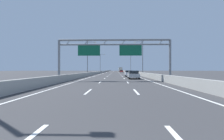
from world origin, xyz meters
name	(u,v)px	position (x,y,z in m)	size (l,w,h in m)	color
ground_plane	(116,72)	(0.00, 100.00, 0.00)	(260.00, 260.00, 0.00)	#38383A
lane_dash_left_1	(88,92)	(-1.80, 12.50, 0.01)	(0.16, 3.00, 0.01)	white
lane_dash_left_2	(100,82)	(-1.80, 21.50, 0.01)	(0.16, 3.00, 0.01)	white
lane_dash_left_3	(105,79)	(-1.80, 30.50, 0.01)	(0.16, 3.00, 0.01)	white
lane_dash_left_4	(107,76)	(-1.80, 39.50, 0.01)	(0.16, 3.00, 0.01)	white
lane_dash_left_5	(109,75)	(-1.80, 48.50, 0.01)	(0.16, 3.00, 0.01)	white
lane_dash_left_6	(110,74)	(-1.80, 57.50, 0.01)	(0.16, 3.00, 0.01)	white
lane_dash_left_7	(111,74)	(-1.80, 66.50, 0.01)	(0.16, 3.00, 0.01)	white
lane_dash_left_8	(111,73)	(-1.80, 75.50, 0.01)	(0.16, 3.00, 0.01)	white
lane_dash_left_9	(112,73)	(-1.80, 84.50, 0.01)	(0.16, 3.00, 0.01)	white
lane_dash_left_10	(112,72)	(-1.80, 93.50, 0.01)	(0.16, 3.00, 0.01)	white
lane_dash_left_11	(113,72)	(-1.80, 102.50, 0.01)	(0.16, 3.00, 0.01)	white
lane_dash_left_12	(113,72)	(-1.80, 111.50, 0.01)	(0.16, 3.00, 0.01)	white
lane_dash_left_13	(113,72)	(-1.80, 120.50, 0.01)	(0.16, 3.00, 0.01)	white
lane_dash_left_14	(113,72)	(-1.80, 129.50, 0.01)	(0.16, 3.00, 0.01)	white
lane_dash_left_15	(114,71)	(-1.80, 138.50, 0.01)	(0.16, 3.00, 0.01)	white
lane_dash_left_16	(114,71)	(-1.80, 147.50, 0.01)	(0.16, 3.00, 0.01)	white
lane_dash_left_17	(114,71)	(-1.80, 156.50, 0.01)	(0.16, 3.00, 0.01)	white
lane_dash_right_1	(136,92)	(1.80, 12.50, 0.01)	(0.16, 3.00, 0.01)	white
lane_dash_right_2	(128,82)	(1.80, 21.50, 0.01)	(0.16, 3.00, 0.01)	white
lane_dash_right_3	(124,79)	(1.80, 30.50, 0.01)	(0.16, 3.00, 0.01)	white
lane_dash_right_4	(122,77)	(1.80, 39.50, 0.01)	(0.16, 3.00, 0.01)	white
lane_dash_right_5	(121,75)	(1.80, 48.50, 0.01)	(0.16, 3.00, 0.01)	white
lane_dash_right_6	(120,74)	(1.80, 57.50, 0.01)	(0.16, 3.00, 0.01)	white
lane_dash_right_7	(120,74)	(1.80, 66.50, 0.01)	(0.16, 3.00, 0.01)	white
lane_dash_right_8	(119,73)	(1.80, 75.50, 0.01)	(0.16, 3.00, 0.01)	white
lane_dash_right_9	(119,73)	(1.80, 84.50, 0.01)	(0.16, 3.00, 0.01)	white
lane_dash_right_10	(119,72)	(1.80, 93.50, 0.01)	(0.16, 3.00, 0.01)	white
lane_dash_right_11	(118,72)	(1.80, 102.50, 0.01)	(0.16, 3.00, 0.01)	white
lane_dash_right_12	(118,72)	(1.80, 111.50, 0.01)	(0.16, 3.00, 0.01)	white
lane_dash_right_13	(118,72)	(1.80, 120.50, 0.01)	(0.16, 3.00, 0.01)	white
lane_dash_right_14	(118,72)	(1.80, 129.50, 0.01)	(0.16, 3.00, 0.01)	white
lane_dash_right_15	(118,71)	(1.80, 138.50, 0.01)	(0.16, 3.00, 0.01)	white
lane_dash_right_16	(118,71)	(1.80, 147.50, 0.01)	(0.16, 3.00, 0.01)	white
lane_dash_right_17	(118,71)	(1.80, 156.50, 0.01)	(0.16, 3.00, 0.01)	white
edge_line_left	(106,73)	(-5.25, 88.00, 0.01)	(0.16, 176.00, 0.01)	white
edge_line_right	(125,73)	(5.25, 88.00, 0.01)	(0.16, 176.00, 0.01)	white
barrier_left	(105,71)	(-6.90, 110.00, 0.47)	(0.45, 220.00, 0.95)	#9E9E99
barrier_right	(126,71)	(6.90, 110.00, 0.47)	(0.45, 220.00, 0.95)	#9E9E99
sign_gantry	(113,49)	(-0.15, 25.41, 4.85)	(17.35, 0.36, 6.36)	gray
streetlamp_left_mid	(88,56)	(-7.47, 46.28, 5.40)	(2.58, 0.28, 9.50)	slate
streetlamp_right_mid	(142,56)	(7.47, 46.28, 5.40)	(2.58, 0.28, 9.50)	slate
streetlamp_left_far	(101,62)	(-7.47, 83.79, 5.40)	(2.58, 0.28, 9.50)	slate
streetlamp_right_far	(130,62)	(7.47, 83.79, 5.40)	(2.58, 0.28, 9.50)	slate
yellow_car	(120,71)	(3.53, 139.82, 0.77)	(1.76, 4.51, 1.53)	yellow
silver_car	(133,75)	(3.40, 29.82, 0.76)	(1.83, 4.38, 1.48)	#A8ADB2
white_car	(129,73)	(3.39, 39.42, 0.75)	(1.89, 4.42, 1.45)	silver
red_car	(121,71)	(3.50, 97.49, 0.71)	(1.90, 4.56, 1.36)	red
box_truck	(120,69)	(3.48, 118.81, 1.74)	(2.47, 7.89, 3.24)	#B21E19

